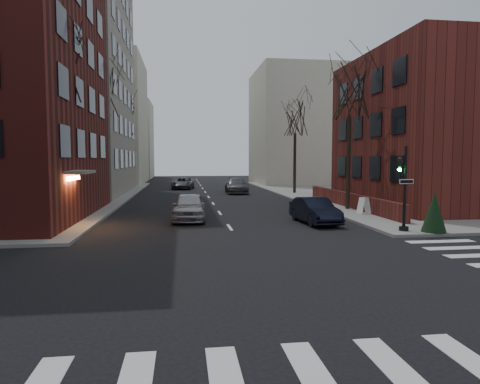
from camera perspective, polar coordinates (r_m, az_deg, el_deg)
name	(u,v)px	position (r m, az deg, el deg)	size (l,w,h in m)	color
ground	(284,306)	(10.79, 5.88, -14.86)	(160.00, 160.00, 0.00)	black
building_left_tan	(26,49)	(47.42, -26.59, 16.70)	(18.00, 18.00, 28.00)	gray
building_right_brick	(445,132)	(34.59, 25.70, 7.22)	(12.00, 14.00, 11.00)	maroon
low_wall_right	(349,200)	(31.31, 14.32, -1.03)	(0.35, 16.00, 1.00)	maroon
building_distant_la	(94,121)	(66.33, -18.84, 8.91)	(14.00, 16.00, 18.00)	beige
building_distant_ra	(304,128)	(62.53, 8.59, 8.46)	(14.00, 14.00, 16.00)	beige
building_distant_lb	(124,140)	(82.65, -15.15, 6.67)	(10.00, 12.00, 14.00)	beige
traffic_signal	(404,194)	(21.60, 20.97, -0.24)	(0.76, 0.44, 4.00)	black
tree_left_a	(58,65)	(25.21, -23.06, 15.32)	(4.18, 4.18, 10.26)	#2D231C
tree_left_b	(101,92)	(36.85, -18.03, 12.58)	(4.40, 4.40, 10.80)	#2D231C
tree_left_c	(125,119)	(50.50, -15.13, 9.36)	(3.96, 3.96, 9.72)	#2D231C
tree_right_a	(350,92)	(30.39, 14.42, 12.76)	(3.96, 3.96, 9.72)	#2D231C
tree_right_b	(295,118)	(43.55, 7.37, 9.71)	(3.74, 3.74, 9.18)	#2D231C
streetlamp_near	(101,149)	(32.42, -18.05, 5.42)	(0.36, 0.36, 6.28)	black
streetlamp_far	(133,153)	(52.22, -14.11, 5.05)	(0.36, 0.36, 6.28)	black
parked_sedan	(315,211)	(23.94, 9.92, -2.45)	(1.52, 4.35, 1.43)	black
car_lane_silver	(189,207)	(24.90, -6.80, -1.96)	(1.88, 4.68, 1.59)	#A3A4A9
car_lane_gray	(236,186)	(44.43, -0.50, 0.86)	(2.19, 5.40, 1.57)	#47464C
car_lane_far	(183,183)	(50.98, -7.59, 1.16)	(2.25, 4.88, 1.36)	#45454B
sandwich_board	(364,205)	(27.71, 16.19, -1.73)	(0.46, 0.64, 1.03)	white
evergreen_shrub	(434,212)	(21.90, 24.47, -2.45)	(1.12, 1.12, 1.87)	#15311C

